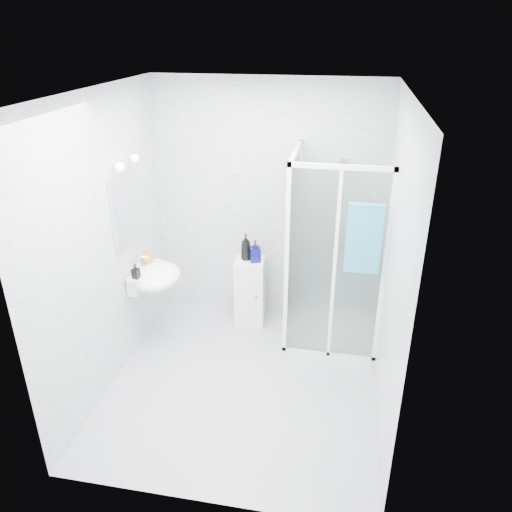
% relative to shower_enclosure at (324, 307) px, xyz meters
% --- Properties ---
extents(room, '(2.40, 2.60, 2.60)m').
position_rel_shower_enclosure_xyz_m(room, '(-0.67, -0.77, 0.85)').
color(room, silver).
rests_on(room, ground).
extents(shower_enclosure, '(0.90, 0.95, 2.00)m').
position_rel_shower_enclosure_xyz_m(shower_enclosure, '(0.00, 0.00, 0.00)').
color(shower_enclosure, white).
rests_on(shower_enclosure, ground).
extents(wall_basin, '(0.46, 0.56, 0.35)m').
position_rel_shower_enclosure_xyz_m(wall_basin, '(-1.66, -0.32, 0.35)').
color(wall_basin, white).
rests_on(wall_basin, ground).
extents(mirror, '(0.02, 0.60, 0.70)m').
position_rel_shower_enclosure_xyz_m(mirror, '(-1.85, -0.32, 1.05)').
color(mirror, white).
rests_on(mirror, room).
extents(vanity_lights, '(0.10, 0.40, 0.08)m').
position_rel_shower_enclosure_xyz_m(vanity_lights, '(-1.80, -0.32, 1.47)').
color(vanity_lights, silver).
rests_on(vanity_lights, room).
extents(wall_hooks, '(0.23, 0.06, 0.03)m').
position_rel_shower_enclosure_xyz_m(wall_hooks, '(-0.92, 0.49, 1.17)').
color(wall_hooks, silver).
rests_on(wall_hooks, room).
extents(storage_cabinet, '(0.33, 0.35, 0.76)m').
position_rel_shower_enclosure_xyz_m(storage_cabinet, '(-0.82, 0.29, -0.07)').
color(storage_cabinet, white).
rests_on(storage_cabinet, ground).
extents(hand_towel, '(0.30, 0.04, 0.64)m').
position_rel_shower_enclosure_xyz_m(hand_towel, '(0.31, -0.40, 0.95)').
color(hand_towel, teal).
rests_on(hand_towel, shower_enclosure).
extents(shampoo_bottle_a, '(0.14, 0.14, 0.29)m').
position_rel_shower_enclosure_xyz_m(shampoo_bottle_a, '(-0.87, 0.31, 0.45)').
color(shampoo_bottle_a, black).
rests_on(shampoo_bottle_a, storage_cabinet).
extents(shampoo_bottle_b, '(0.14, 0.14, 0.24)m').
position_rel_shower_enclosure_xyz_m(shampoo_bottle_b, '(-0.76, 0.28, 0.43)').
color(shampoo_bottle_b, '#0C0C49').
rests_on(shampoo_bottle_b, storage_cabinet).
extents(soap_dispenser_orange, '(0.13, 0.13, 0.16)m').
position_rel_shower_enclosure_xyz_m(soap_dispenser_orange, '(-1.76, -0.20, 0.49)').
color(soap_dispenser_orange, orange).
rests_on(soap_dispenser_orange, wall_basin).
extents(soap_dispenser_black, '(0.08, 0.08, 0.14)m').
position_rel_shower_enclosure_xyz_m(soap_dispenser_black, '(-1.75, -0.50, 0.49)').
color(soap_dispenser_black, black).
rests_on(soap_dispenser_black, wall_basin).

